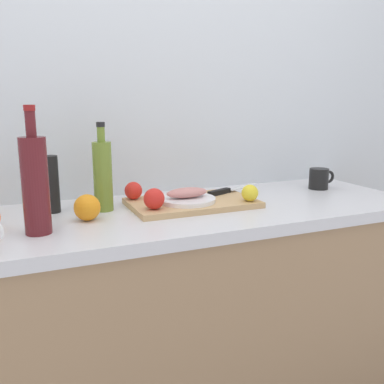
{
  "coord_description": "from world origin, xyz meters",
  "views": [
    {
      "loc": [
        -0.42,
        -1.34,
        1.27
      ],
      "look_at": [
        0.17,
        0.03,
        0.95
      ],
      "focal_mm": 39.69,
      "sensor_mm": 36.0,
      "label": 1
    }
  ],
  "objects_px": {
    "chef_knife": "(228,190)",
    "olive_oil_bottle": "(103,175)",
    "cutting_board": "(192,203)",
    "lemon_0": "(250,193)",
    "fish_fillet": "(187,193)",
    "pepper_mill": "(51,184)",
    "coffee_mug_0": "(319,179)",
    "wine_bottle": "(35,183)",
    "white_plate": "(187,200)"
  },
  "relations": [
    {
      "from": "lemon_0",
      "to": "wine_bottle",
      "type": "xyz_separation_m",
      "value": [
        -0.71,
        -0.04,
        0.1
      ]
    },
    {
      "from": "olive_oil_bottle",
      "to": "pepper_mill",
      "type": "relative_size",
      "value": 1.57
    },
    {
      "from": "fish_fillet",
      "to": "coffee_mug_0",
      "type": "height_order",
      "value": "coffee_mug_0"
    },
    {
      "from": "lemon_0",
      "to": "olive_oil_bottle",
      "type": "bearing_deg",
      "value": 162.8
    },
    {
      "from": "lemon_0",
      "to": "olive_oil_bottle",
      "type": "relative_size",
      "value": 0.2
    },
    {
      "from": "cutting_board",
      "to": "lemon_0",
      "type": "distance_m",
      "value": 0.21
    },
    {
      "from": "white_plate",
      "to": "olive_oil_bottle",
      "type": "height_order",
      "value": "olive_oil_bottle"
    },
    {
      "from": "wine_bottle",
      "to": "coffee_mug_0",
      "type": "height_order",
      "value": "wine_bottle"
    },
    {
      "from": "fish_fillet",
      "to": "olive_oil_bottle",
      "type": "relative_size",
      "value": 0.5
    },
    {
      "from": "white_plate",
      "to": "fish_fillet",
      "type": "height_order",
      "value": "fish_fillet"
    },
    {
      "from": "olive_oil_bottle",
      "to": "wine_bottle",
      "type": "distance_m",
      "value": 0.29
    },
    {
      "from": "chef_knife",
      "to": "pepper_mill",
      "type": "relative_size",
      "value": 1.45
    },
    {
      "from": "lemon_0",
      "to": "olive_oil_bottle",
      "type": "distance_m",
      "value": 0.52
    },
    {
      "from": "fish_fillet",
      "to": "wine_bottle",
      "type": "height_order",
      "value": "wine_bottle"
    },
    {
      "from": "chef_knife",
      "to": "olive_oil_bottle",
      "type": "xyz_separation_m",
      "value": [
        -0.49,
        -0.01,
        0.1
      ]
    },
    {
      "from": "cutting_board",
      "to": "lemon_0",
      "type": "bearing_deg",
      "value": -27.46
    },
    {
      "from": "white_plate",
      "to": "coffee_mug_0",
      "type": "bearing_deg",
      "value": 6.82
    },
    {
      "from": "olive_oil_bottle",
      "to": "coffee_mug_0",
      "type": "xyz_separation_m",
      "value": [
        0.93,
        0.01,
        -0.08
      ]
    },
    {
      "from": "wine_bottle",
      "to": "coffee_mug_0",
      "type": "xyz_separation_m",
      "value": [
        1.15,
        0.19,
        -0.1
      ]
    },
    {
      "from": "lemon_0",
      "to": "pepper_mill",
      "type": "distance_m",
      "value": 0.68
    },
    {
      "from": "fish_fillet",
      "to": "wine_bottle",
      "type": "distance_m",
      "value": 0.53
    },
    {
      "from": "olive_oil_bottle",
      "to": "coffee_mug_0",
      "type": "bearing_deg",
      "value": 0.32
    },
    {
      "from": "fish_fillet",
      "to": "lemon_0",
      "type": "xyz_separation_m",
      "value": [
        0.21,
        -0.08,
        -0.0
      ]
    },
    {
      "from": "fish_fillet",
      "to": "chef_knife",
      "type": "relative_size",
      "value": 0.54
    },
    {
      "from": "lemon_0",
      "to": "coffee_mug_0",
      "type": "relative_size",
      "value": 0.49
    },
    {
      "from": "wine_bottle",
      "to": "white_plate",
      "type": "bearing_deg",
      "value": 12.81
    },
    {
      "from": "cutting_board",
      "to": "fish_fillet",
      "type": "bearing_deg",
      "value": -148.74
    },
    {
      "from": "olive_oil_bottle",
      "to": "white_plate",
      "type": "bearing_deg",
      "value": -14.43
    },
    {
      "from": "chef_knife",
      "to": "pepper_mill",
      "type": "height_order",
      "value": "pepper_mill"
    },
    {
      "from": "white_plate",
      "to": "coffee_mug_0",
      "type": "height_order",
      "value": "coffee_mug_0"
    },
    {
      "from": "chef_knife",
      "to": "pepper_mill",
      "type": "bearing_deg",
      "value": 155.22
    },
    {
      "from": "cutting_board",
      "to": "wine_bottle",
      "type": "distance_m",
      "value": 0.56
    },
    {
      "from": "coffee_mug_0",
      "to": "pepper_mill",
      "type": "height_order",
      "value": "pepper_mill"
    },
    {
      "from": "cutting_board",
      "to": "olive_oil_bottle",
      "type": "xyz_separation_m",
      "value": [
        -0.31,
        0.06,
        0.12
      ]
    },
    {
      "from": "white_plate",
      "to": "chef_knife",
      "type": "distance_m",
      "value": 0.23
    },
    {
      "from": "olive_oil_bottle",
      "to": "pepper_mill",
      "type": "xyz_separation_m",
      "value": [
        -0.17,
        0.04,
        -0.03
      ]
    },
    {
      "from": "cutting_board",
      "to": "coffee_mug_0",
      "type": "distance_m",
      "value": 0.62
    },
    {
      "from": "white_plate",
      "to": "pepper_mill",
      "type": "distance_m",
      "value": 0.46
    },
    {
      "from": "white_plate",
      "to": "fish_fillet",
      "type": "distance_m",
      "value": 0.03
    },
    {
      "from": "white_plate",
      "to": "wine_bottle",
      "type": "xyz_separation_m",
      "value": [
        -0.51,
        -0.11,
        0.12
      ]
    },
    {
      "from": "pepper_mill",
      "to": "cutting_board",
      "type": "bearing_deg",
      "value": -11.9
    },
    {
      "from": "cutting_board",
      "to": "olive_oil_bottle",
      "type": "relative_size",
      "value": 1.48
    },
    {
      "from": "chef_knife",
      "to": "lemon_0",
      "type": "height_order",
      "value": "lemon_0"
    },
    {
      "from": "chef_knife",
      "to": "olive_oil_bottle",
      "type": "distance_m",
      "value": 0.5
    },
    {
      "from": "olive_oil_bottle",
      "to": "coffee_mug_0",
      "type": "distance_m",
      "value": 0.93
    },
    {
      "from": "lemon_0",
      "to": "coffee_mug_0",
      "type": "xyz_separation_m",
      "value": [
        0.44,
        0.16,
        -0.01
      ]
    },
    {
      "from": "lemon_0",
      "to": "coffee_mug_0",
      "type": "distance_m",
      "value": 0.46
    },
    {
      "from": "white_plate",
      "to": "cutting_board",
      "type": "bearing_deg",
      "value": 31.26
    },
    {
      "from": "cutting_board",
      "to": "wine_bottle",
      "type": "xyz_separation_m",
      "value": [
        -0.53,
        -0.13,
        0.14
      ]
    },
    {
      "from": "fish_fillet",
      "to": "pepper_mill",
      "type": "bearing_deg",
      "value": 165.5
    }
  ]
}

